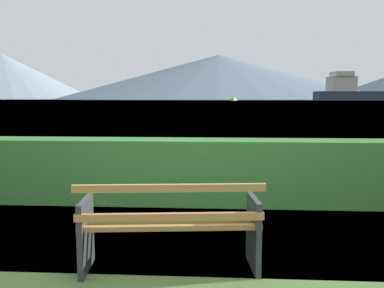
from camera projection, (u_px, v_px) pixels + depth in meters
ground_plane at (171, 268)px, 3.89m from camera, size 1400.00×1400.00×0.00m
water_surface at (218, 100)px, 311.17m from camera, size 620.00×620.00×0.00m
park_bench at (170, 226)px, 3.78m from camera, size 1.69×0.73×0.87m
hedge_row at (189, 171)px, 6.26m from camera, size 8.07×0.65×0.97m
cargo_ship_large at (374, 93)px, 265.83m from camera, size 89.80×20.58×18.32m
sailboat_mid at (234, 100)px, 256.56m from camera, size 4.84×8.74×1.73m
distant_hills at (187, 78)px, 556.16m from camera, size 830.81×420.94×66.00m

